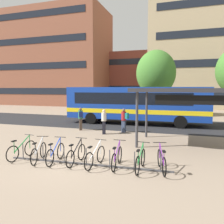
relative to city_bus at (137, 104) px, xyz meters
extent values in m
plane|color=gray|center=(-0.69, -10.24, -1.78)|extent=(200.00, 200.00, 0.00)
cube|color=#232326|center=(-0.69, 0.00, -1.77)|extent=(80.00, 7.20, 0.01)
cube|color=#14389E|center=(-0.06, 0.00, 0.07)|extent=(12.03, 2.72, 2.70)
cube|color=yellow|center=(-0.06, 0.00, -0.58)|extent=(12.05, 2.74, 0.36)
cube|color=black|center=(5.39, 0.07, 1.20)|extent=(1.03, 2.31, 0.40)
cube|color=black|center=(5.92, 0.08, 0.34)|extent=(0.11, 2.19, 1.40)
cube|color=black|center=(-0.38, 1.24, 0.48)|extent=(9.84, 0.20, 0.97)
cube|color=black|center=(-0.35, -1.25, 0.48)|extent=(9.84, 0.20, 0.97)
cylinder|color=black|center=(3.64, 1.21, -1.28)|extent=(1.00, 0.31, 1.00)
cylinder|color=black|center=(3.67, -1.10, -1.28)|extent=(1.00, 0.31, 1.00)
cylinder|color=black|center=(-3.80, 1.10, -1.28)|extent=(1.00, 0.31, 1.00)
cylinder|color=black|center=(-3.77, -1.21, -1.28)|extent=(1.00, 0.31, 1.00)
cube|color=#47474C|center=(0.17, -10.96, -1.75)|extent=(6.89, 0.44, 0.06)
cylinder|color=#47474C|center=(-2.78, -11.12, -1.43)|extent=(0.04, 0.04, 0.70)
cylinder|color=#47474C|center=(-1.80, -11.06, -1.43)|extent=(0.04, 0.04, 0.70)
cylinder|color=#47474C|center=(-0.82, -11.01, -1.43)|extent=(0.04, 0.04, 0.70)
cylinder|color=#47474C|center=(0.17, -10.96, -1.43)|extent=(0.04, 0.04, 0.70)
cylinder|color=#47474C|center=(1.15, -10.91, -1.43)|extent=(0.04, 0.04, 0.70)
cylinder|color=#47474C|center=(2.13, -10.86, -1.43)|extent=(0.04, 0.04, 0.70)
cylinder|color=#47474C|center=(3.12, -10.81, -1.43)|extent=(0.04, 0.04, 0.70)
torus|color=black|center=(-2.84, -10.57, -1.42)|extent=(0.11, 0.71, 0.70)
torus|color=black|center=(-2.93, -11.58, -1.42)|extent=(0.11, 0.71, 0.70)
cube|color=#1E7F38|center=(-2.88, -11.05, -1.11)|extent=(0.12, 0.92, 0.58)
cylinder|color=#1E7F38|center=(-2.92, -11.48, -1.16)|extent=(0.03, 0.03, 0.55)
cube|color=black|center=(-2.92, -11.48, -0.90)|extent=(0.12, 0.23, 0.05)
cylinder|color=#1E7F38|center=(-2.84, -10.59, -1.11)|extent=(0.03, 0.03, 0.65)
cylinder|color=black|center=(-2.84, -10.59, -0.80)|extent=(0.52, 0.08, 0.03)
torus|color=black|center=(-2.06, -10.67, -1.42)|extent=(0.22, 0.69, 0.70)
torus|color=black|center=(-1.81, -11.66, -1.42)|extent=(0.22, 0.69, 0.70)
cube|color=#B7BABF|center=(-1.94, -11.14, -1.11)|extent=(0.26, 0.90, 0.58)
cylinder|color=#B7BABF|center=(-1.83, -11.56, -1.16)|extent=(0.04, 0.04, 0.55)
cube|color=black|center=(-1.83, -11.56, -0.90)|extent=(0.15, 0.24, 0.05)
cylinder|color=#B7BABF|center=(-2.06, -10.69, -1.11)|extent=(0.04, 0.04, 0.65)
cylinder|color=black|center=(-2.06, -10.69, -0.80)|extent=(0.51, 0.16, 0.03)
torus|color=black|center=(-1.23, -10.57, -1.42)|extent=(0.12, 0.70, 0.70)
torus|color=black|center=(-1.13, -11.58, -1.42)|extent=(0.12, 0.70, 0.70)
cube|color=#1E3DB2|center=(-1.18, -11.05, -1.11)|extent=(0.13, 0.92, 0.58)
cylinder|color=#1E3DB2|center=(-1.14, -11.48, -1.16)|extent=(0.03, 0.03, 0.55)
cube|color=black|center=(-1.14, -11.48, -0.90)|extent=(0.12, 0.23, 0.05)
cylinder|color=#1E3DB2|center=(-1.23, -10.59, -1.11)|extent=(0.04, 0.04, 0.65)
cylinder|color=black|center=(-1.23, -10.59, -0.80)|extent=(0.52, 0.08, 0.03)
torus|color=black|center=(-0.29, -10.44, -1.42)|extent=(0.05, 0.70, 0.70)
torus|color=black|center=(-0.29, -11.46, -1.42)|extent=(0.05, 0.70, 0.70)
cube|color=black|center=(-0.29, -10.93, -1.11)|extent=(0.03, 0.92, 0.58)
cylinder|color=black|center=(-0.29, -11.36, -1.16)|extent=(0.03, 0.03, 0.55)
cube|color=black|center=(-0.29, -11.36, -0.90)|extent=(0.10, 0.22, 0.05)
cylinder|color=black|center=(-0.29, -10.46, -1.11)|extent=(0.03, 0.03, 0.65)
cylinder|color=black|center=(-0.29, -10.46, -0.80)|extent=(0.52, 0.03, 0.03)
torus|color=black|center=(0.62, -10.48, -1.42)|extent=(0.12, 0.70, 0.70)
torus|color=black|center=(0.51, -11.49, -1.42)|extent=(0.12, 0.70, 0.70)
cube|color=silver|center=(0.57, -10.96, -1.11)|extent=(0.13, 0.92, 0.58)
cylinder|color=silver|center=(0.52, -11.39, -1.16)|extent=(0.03, 0.03, 0.55)
cube|color=black|center=(0.52, -11.39, -0.90)|extent=(0.12, 0.23, 0.05)
cylinder|color=silver|center=(0.62, -10.50, -1.11)|extent=(0.04, 0.04, 0.65)
cylinder|color=black|center=(0.62, -10.50, -0.80)|extent=(0.52, 0.08, 0.03)
torus|color=black|center=(1.40, -10.32, -1.42)|extent=(0.08, 0.71, 0.70)
torus|color=black|center=(1.45, -11.34, -1.42)|extent=(0.08, 0.71, 0.70)
cube|color=#702893|center=(1.42, -10.81, -1.11)|extent=(0.08, 0.92, 0.58)
cylinder|color=#702893|center=(1.45, -11.24, -1.16)|extent=(0.03, 0.03, 0.55)
cube|color=black|center=(1.45, -11.24, -0.90)|extent=(0.11, 0.23, 0.05)
cylinder|color=#702893|center=(1.40, -10.34, -1.11)|extent=(0.03, 0.03, 0.65)
cylinder|color=black|center=(1.40, -10.34, -0.80)|extent=(0.52, 0.06, 0.03)
torus|color=black|center=(2.38, -10.38, -1.42)|extent=(0.06, 0.70, 0.70)
torus|color=black|center=(2.36, -11.40, -1.42)|extent=(0.06, 0.70, 0.70)
cube|color=#1E7F38|center=(2.37, -10.87, -1.11)|extent=(0.05, 0.92, 0.58)
cylinder|color=#1E7F38|center=(2.36, -11.30, -1.16)|extent=(0.03, 0.03, 0.55)
cube|color=black|center=(2.36, -11.30, -0.90)|extent=(0.11, 0.22, 0.05)
cylinder|color=#1E7F38|center=(2.38, -10.40, -1.11)|extent=(0.03, 0.03, 0.65)
cylinder|color=black|center=(2.38, -10.40, -0.80)|extent=(0.52, 0.04, 0.03)
torus|color=black|center=(3.00, -10.25, -1.42)|extent=(0.23, 0.69, 0.70)
torus|color=black|center=(3.27, -11.23, -1.42)|extent=(0.23, 0.69, 0.70)
cube|color=#702893|center=(3.13, -10.72, -1.11)|extent=(0.27, 0.90, 0.58)
cylinder|color=#702893|center=(3.25, -11.13, -1.16)|extent=(0.04, 0.04, 0.55)
cube|color=black|center=(3.25, -11.13, -0.90)|extent=(0.15, 0.24, 0.05)
cylinder|color=#702893|center=(3.01, -10.27, -1.11)|extent=(0.04, 0.04, 0.65)
cylinder|color=black|center=(3.01, -10.27, -0.80)|extent=(0.51, 0.16, 0.03)
cylinder|color=#38383D|center=(1.57, -7.67, -0.32)|extent=(0.14, 0.14, 2.91)
cylinder|color=#38383D|center=(1.64, -4.99, -0.32)|extent=(0.14, 0.14, 2.91)
cube|color=#28282D|center=(4.25, -6.41, 1.23)|extent=(6.20, 3.66, 0.20)
cube|color=black|center=(4.21, -7.90, 0.78)|extent=(3.39, 0.18, 0.44)
cube|color=black|center=(-1.23, -4.95, -1.32)|extent=(0.25, 0.30, 0.90)
cylinder|color=beige|center=(-1.23, -4.95, -0.59)|extent=(0.41, 0.41, 0.56)
sphere|color=beige|center=(-1.23, -4.95, -0.20)|extent=(0.22, 0.22, 0.22)
cube|color=black|center=(-1.29, -4.70, -0.56)|extent=(0.31, 0.24, 0.40)
cube|color=#2D3851|center=(-0.12, -3.95, -1.35)|extent=(0.30, 0.26, 0.86)
cylinder|color=maroon|center=(-0.12, -3.95, -0.61)|extent=(0.41, 0.41, 0.61)
sphere|color=brown|center=(-0.12, -3.95, -0.20)|extent=(0.22, 0.22, 0.22)
cube|color=#197075|center=(0.13, -4.02, -0.58)|extent=(0.24, 0.32, 0.40)
cube|color=#47382D|center=(-3.37, -4.12, -1.34)|extent=(0.31, 0.33, 0.87)
cylinder|color=#23664C|center=(-3.37, -4.12, -0.61)|extent=(0.47, 0.47, 0.59)
sphere|color=brown|center=(-3.37, -4.12, -0.20)|extent=(0.22, 0.22, 0.22)
cube|color=navy|center=(-3.24, -4.34, -0.58)|extent=(0.33, 0.30, 0.40)
cylinder|color=brown|center=(0.77, 6.96, -0.44)|extent=(0.32, 0.32, 2.67)
ellipsoid|color=#427A2D|center=(0.77, 6.96, 3.07)|extent=(4.45, 4.45, 5.12)
cube|color=brown|center=(-20.30, 19.65, 6.92)|extent=(20.53, 10.31, 17.39)
cube|color=black|center=(-20.30, 14.46, 0.83)|extent=(18.07, 0.06, 1.10)
cube|color=black|center=(-20.30, 14.46, 5.18)|extent=(18.07, 0.06, 1.10)
cube|color=black|center=(-20.30, 14.46, 9.53)|extent=(18.07, 0.06, 1.10)
cube|color=black|center=(-20.30, 14.46, 13.87)|extent=(18.07, 0.06, 1.10)
cube|color=tan|center=(8.76, 22.36, 8.62)|extent=(20.72, 13.51, 20.78)
cube|color=black|center=(8.76, 15.58, 0.72)|extent=(18.23, 0.06, 1.10)
cube|color=black|center=(8.76, 15.58, 4.88)|extent=(18.23, 0.06, 1.10)
cube|color=black|center=(8.76, 15.58, 9.03)|extent=(18.23, 0.06, 1.10)
cube|color=brown|center=(-2.67, 28.45, 3.28)|extent=(19.47, 11.73, 10.12)
cube|color=black|center=(-2.67, 22.55, 1.26)|extent=(17.13, 0.06, 1.10)
cube|color=black|center=(-2.67, 22.55, 6.32)|extent=(17.13, 0.06, 1.10)
camera|label=1|loc=(3.84, -19.01, 1.32)|focal=35.81mm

